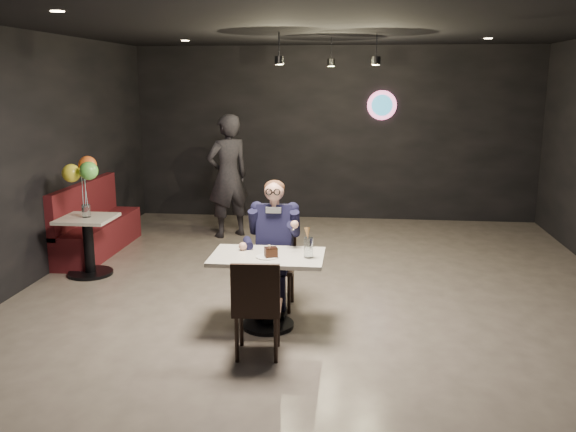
# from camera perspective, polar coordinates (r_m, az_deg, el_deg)

# --- Properties ---
(floor) EXTENTS (9.00, 9.00, 0.00)m
(floor) POSITION_cam_1_polar(r_m,az_deg,el_deg) (6.68, 2.79, -8.65)
(floor) COLOR gray
(floor) RESTS_ON ground
(wall_sign) EXTENTS (0.50, 0.06, 0.50)m
(wall_sign) POSITION_cam_1_polar(r_m,az_deg,el_deg) (10.70, 8.78, 10.21)
(wall_sign) COLOR pink
(wall_sign) RESTS_ON floor
(pendant_lights) EXTENTS (1.40, 1.20, 0.36)m
(pendant_lights) POSITION_cam_1_polar(r_m,az_deg,el_deg) (8.24, 3.91, 15.77)
(pendant_lights) COLOR black
(pendant_lights) RESTS_ON floor
(main_table) EXTENTS (1.10, 0.70, 0.75)m
(main_table) POSITION_cam_1_polar(r_m,az_deg,el_deg) (6.09, -1.90, -7.04)
(main_table) COLOR silver
(main_table) RESTS_ON floor
(chair_far) EXTENTS (0.42, 0.46, 0.92)m
(chair_far) POSITION_cam_1_polar(r_m,az_deg,el_deg) (6.58, -1.23, -4.74)
(chair_far) COLOR black
(chair_far) RESTS_ON floor
(chair_near) EXTENTS (0.45, 0.49, 0.92)m
(chair_near) POSITION_cam_1_polar(r_m,az_deg,el_deg) (5.48, -2.85, -8.39)
(chair_near) COLOR black
(chair_near) RESTS_ON floor
(seated_man) EXTENTS (0.60, 0.80, 1.44)m
(seated_man) POSITION_cam_1_polar(r_m,az_deg,el_deg) (6.50, -1.24, -2.56)
(seated_man) COLOR black
(seated_man) RESTS_ON floor
(dessert_plate) EXTENTS (0.22, 0.22, 0.01)m
(dessert_plate) POSITION_cam_1_polar(r_m,az_deg,el_deg) (5.88, -1.96, -3.84)
(dessert_plate) COLOR white
(dessert_plate) RESTS_ON main_table
(cake_slice) EXTENTS (0.14, 0.13, 0.08)m
(cake_slice) POSITION_cam_1_polar(r_m,az_deg,el_deg) (5.86, -1.60, -3.42)
(cake_slice) COLOR black
(cake_slice) RESTS_ON dessert_plate
(mint_leaf) EXTENTS (0.06, 0.04, 0.01)m
(mint_leaf) POSITION_cam_1_polar(r_m,az_deg,el_deg) (5.85, -1.16, -3.05)
(mint_leaf) COLOR green
(mint_leaf) RESTS_ON cake_slice
(sundae_glass) EXTENTS (0.09, 0.09, 0.20)m
(sundae_glass) POSITION_cam_1_polar(r_m,az_deg,el_deg) (5.86, 1.93, -2.97)
(sundae_glass) COLOR silver
(sundae_glass) RESTS_ON main_table
(wafer_cone) EXTENTS (0.07, 0.07, 0.12)m
(wafer_cone) POSITION_cam_1_polar(r_m,az_deg,el_deg) (5.82, 1.83, -1.66)
(wafer_cone) COLOR tan
(wafer_cone) RESTS_ON sundae_glass
(booth_bench) EXTENTS (0.50, 2.02, 1.01)m
(booth_bench) POSITION_cam_1_polar(r_m,az_deg,el_deg) (9.06, -17.36, -0.19)
(booth_bench) COLOR #430E15
(booth_bench) RESTS_ON floor
(side_table) EXTENTS (0.64, 0.64, 0.80)m
(side_table) POSITION_cam_1_polar(r_m,az_deg,el_deg) (8.08, -18.16, -2.51)
(side_table) COLOR silver
(side_table) RESTS_ON floor
(balloon_vase) EXTENTS (0.11, 0.11, 0.16)m
(balloon_vase) POSITION_cam_1_polar(r_m,az_deg,el_deg) (7.98, -18.36, 0.45)
(balloon_vase) COLOR silver
(balloon_vase) RESTS_ON side_table
(balloon_bunch) EXTENTS (0.41, 0.41, 0.67)m
(balloon_bunch) POSITION_cam_1_polar(r_m,az_deg,el_deg) (7.91, -18.57, 3.34)
(balloon_bunch) COLOR yellow
(balloon_bunch) RESTS_ON balloon_vase
(passerby) EXTENTS (0.83, 0.79, 1.92)m
(passerby) POSITION_cam_1_polar(r_m,az_deg,el_deg) (9.53, -5.63, 3.72)
(passerby) COLOR black
(passerby) RESTS_ON floor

